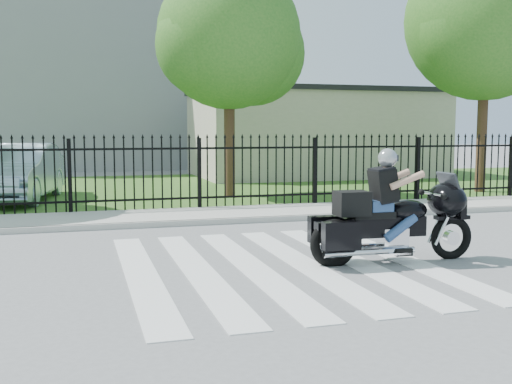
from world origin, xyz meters
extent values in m
plane|color=slate|center=(0.00, 0.00, 0.00)|extent=(120.00, 120.00, 0.00)
cube|color=#ADAAA3|center=(0.00, 5.00, 0.06)|extent=(40.00, 2.00, 0.12)
cube|color=#ADAAA3|center=(0.00, 4.00, 0.06)|extent=(40.00, 0.12, 0.12)
cube|color=#355D20|center=(0.00, 12.00, 0.01)|extent=(40.00, 12.00, 0.02)
cube|color=black|center=(0.00, 6.00, 0.35)|extent=(26.00, 0.04, 0.05)
cube|color=black|center=(0.00, 6.00, 1.55)|extent=(26.00, 0.04, 0.05)
cylinder|color=#382316|center=(1.50, 9.00, 2.08)|extent=(0.32, 0.32, 4.16)
sphere|color=#28621C|center=(1.50, 9.00, 4.68)|extent=(4.20, 4.20, 4.20)
cylinder|color=#382316|center=(9.50, 8.00, 2.40)|extent=(0.32, 0.32, 4.80)
sphere|color=#28621C|center=(9.50, 8.00, 5.40)|extent=(5.00, 5.00, 5.00)
cube|color=#C1B5A1|center=(7.00, 16.00, 1.75)|extent=(10.00, 6.00, 3.50)
cube|color=black|center=(7.00, 16.00, 3.60)|extent=(10.20, 6.20, 0.20)
cube|color=gray|center=(-3.00, 26.00, 6.00)|extent=(15.00, 10.00, 12.00)
torus|color=black|center=(2.73, -0.31, 0.33)|extent=(0.70, 0.16, 0.69)
torus|color=black|center=(0.78, -0.24, 0.33)|extent=(0.74, 0.18, 0.73)
cube|color=black|center=(1.58, -0.27, 0.55)|extent=(1.31, 0.29, 0.30)
ellipsoid|color=black|center=(1.98, -0.29, 0.78)|extent=(0.64, 0.42, 0.33)
cube|color=black|center=(1.38, -0.26, 0.74)|extent=(0.66, 0.35, 0.10)
cube|color=silver|center=(1.73, -0.28, 0.38)|extent=(0.41, 0.32, 0.30)
ellipsoid|color=black|center=(2.63, -0.31, 0.92)|extent=(0.57, 0.74, 0.54)
cube|color=black|center=(1.06, -0.25, 0.92)|extent=(0.49, 0.40, 0.36)
cube|color=navy|center=(1.50, -0.27, 0.86)|extent=(0.35, 0.31, 0.18)
sphere|color=#A1A4A8|center=(1.62, -0.27, 1.58)|extent=(0.29, 0.29, 0.29)
imported|color=#A9C4D4|center=(-4.43, 9.50, 0.82)|extent=(2.46, 5.05, 1.60)
camera|label=1|loc=(-2.78, -8.24, 2.01)|focal=42.00mm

